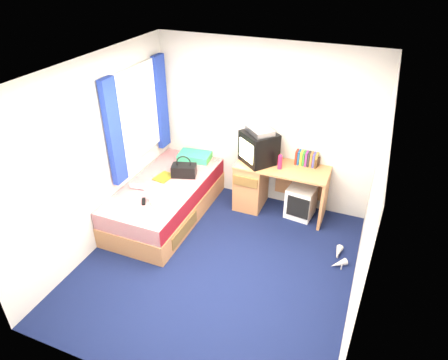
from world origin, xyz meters
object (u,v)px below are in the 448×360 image
at_px(pillow, 195,156).
at_px(vcr, 260,130).
at_px(storage_cube, 301,201).
at_px(white_heels, 338,258).
at_px(towel, 164,195).
at_px(handbag, 184,170).
at_px(bed, 166,199).
at_px(remote_control, 144,201).
at_px(magazine, 164,177).
at_px(aerosol_can, 271,157).
at_px(picture_frame, 317,163).
at_px(crt_tv, 259,148).
at_px(desk, 263,183).
at_px(water_bottle, 138,187).
at_px(pink_water_bottle, 280,162).
at_px(colour_swatch_fan, 154,205).

distance_m(pillow, vcr, 1.23).
height_order(storage_cube, white_heels, storage_cube).
relative_size(pillow, towel, 1.55).
distance_m(handbag, towel, 0.64).
distance_m(storage_cube, vcr, 1.21).
bearing_deg(bed, remote_control, -92.25).
bearing_deg(magazine, aerosol_can, 23.66).
bearing_deg(picture_frame, crt_tv, -152.82).
xyz_separation_m(storage_cube, white_heels, (0.68, -0.79, -0.19)).
relative_size(pillow, remote_control, 3.04).
relative_size(desk, crt_tv, 2.13).
relative_size(vcr, white_heels, 0.88).
relative_size(desk, handbag, 3.33).
height_order(vcr, magazine, vcr).
height_order(storage_cube, picture_frame, picture_frame).
distance_m(aerosol_can, water_bottle, 1.90).
relative_size(desk, water_bottle, 6.50).
bearing_deg(remote_control, crt_tv, 15.77).
relative_size(desk, towel, 4.14).
distance_m(crt_tv, magazine, 1.42).
bearing_deg(aerosol_can, pink_water_bottle, -32.75).
distance_m(towel, white_heels, 2.38).
height_order(pillow, picture_frame, picture_frame).
height_order(aerosol_can, white_heels, aerosol_can).
xyz_separation_m(desk, crt_tv, (-0.09, 0.00, 0.57)).
bearing_deg(pillow, aerosol_can, -2.32).
height_order(crt_tv, white_heels, crt_tv).
distance_m(desk, storage_cube, 0.61).
distance_m(picture_frame, colour_swatch_fan, 2.31).
height_order(handbag, remote_control, handbag).
distance_m(picture_frame, magazine, 2.18).
height_order(pink_water_bottle, water_bottle, pink_water_bottle).
height_order(pillow, remote_control, pillow).
relative_size(crt_tv, handbag, 1.57).
distance_m(crt_tv, picture_frame, 0.84).
relative_size(bed, storage_cube, 4.30).
bearing_deg(bed, water_bottle, -134.47).
height_order(crt_tv, towel, crt_tv).
height_order(pink_water_bottle, towel, pink_water_bottle).
bearing_deg(vcr, picture_frame, 53.94).
xyz_separation_m(desk, magazine, (-1.31, -0.60, 0.14)).
bearing_deg(towel, storage_cube, 33.85).
bearing_deg(desk, white_heels, -31.91).
relative_size(pillow, magazine, 1.74).
bearing_deg(magazine, desk, 24.60).
xyz_separation_m(bed, picture_frame, (1.94, 0.89, 0.55)).
bearing_deg(storage_cube, pink_water_bottle, -159.54).
distance_m(storage_cube, remote_control, 2.23).
distance_m(pillow, remote_control, 1.32).
distance_m(storage_cube, aerosol_can, 0.78).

